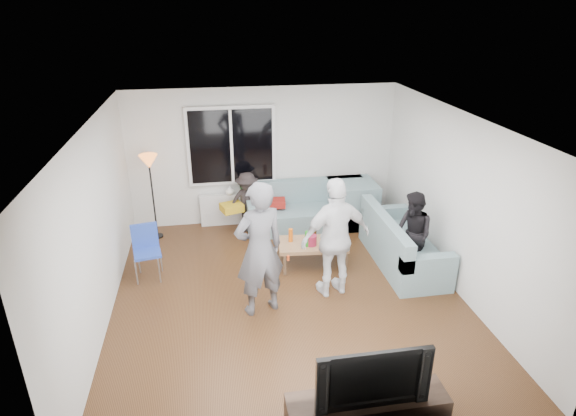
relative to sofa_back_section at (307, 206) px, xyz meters
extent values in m
cube|color=#56351C|center=(-0.75, -2.27, -0.45)|extent=(5.00, 5.50, 0.04)
cube|color=white|center=(-0.75, -2.27, 2.20)|extent=(5.00, 5.50, 0.04)
cube|color=silver|center=(-0.75, 0.50, 0.88)|extent=(5.00, 0.04, 2.60)
cube|color=silver|center=(-0.75, -5.04, 0.88)|extent=(5.00, 0.04, 2.60)
cube|color=silver|center=(-3.27, -2.27, 0.88)|extent=(0.04, 5.50, 2.60)
cube|color=silver|center=(1.77, -2.27, 0.88)|extent=(0.04, 5.50, 2.60)
cube|color=white|center=(-1.35, 0.42, 1.12)|extent=(1.62, 0.06, 1.47)
cube|color=black|center=(-1.35, 0.38, 1.12)|extent=(1.50, 0.02, 1.35)
cube|color=white|center=(-1.35, 0.37, 1.12)|extent=(0.05, 0.03, 1.35)
cube|color=silver|center=(-1.35, 0.38, -0.11)|extent=(1.30, 0.12, 0.62)
imported|color=#2C6729|center=(-1.14, 0.35, 0.38)|extent=(0.23, 0.20, 0.37)
imported|color=white|center=(-1.43, 0.35, 0.28)|extent=(0.19, 0.19, 0.17)
cube|color=gray|center=(0.88, 0.00, 0.00)|extent=(0.85, 0.85, 0.85)
cube|color=gold|center=(-1.42, -0.02, 0.09)|extent=(0.46, 0.42, 0.14)
cube|color=maroon|center=(-0.60, 0.06, 0.09)|extent=(0.39, 0.34, 0.13)
cube|color=#9D744C|center=(-0.21, -1.42, -0.22)|extent=(1.15, 0.70, 0.40)
cylinder|color=maroon|center=(-0.25, -1.50, 0.06)|extent=(0.17, 0.17, 0.17)
imported|color=#525157|center=(-1.19, -2.54, 0.53)|extent=(0.81, 0.66, 1.92)
imported|color=silver|center=(-0.07, -2.27, 0.47)|extent=(1.12, 0.64, 1.80)
imported|color=black|center=(1.27, -1.92, 0.25)|extent=(0.62, 0.74, 1.35)
imported|color=black|center=(-1.13, 0.03, 0.15)|extent=(0.80, 0.53, 1.15)
cube|color=#322319|center=(-0.39, -4.77, -0.20)|extent=(1.60, 0.40, 0.44)
imported|color=black|center=(-0.39, -4.77, 0.34)|extent=(1.11, 0.15, 0.64)
cylinder|color=#FF5D16|center=(0.02, -1.50, 0.11)|extent=(0.07, 0.07, 0.26)
cylinder|color=#1A8017|center=(-0.32, -1.52, 0.10)|extent=(0.08, 0.08, 0.26)
cylinder|color=#DD5A0D|center=(-0.55, -1.32, 0.09)|extent=(0.07, 0.07, 0.22)
cylinder|color=black|center=(0.14, -1.33, 0.09)|extent=(0.07, 0.07, 0.23)
cylinder|color=#331C0B|center=(-0.14, -1.25, 0.08)|extent=(0.07, 0.07, 0.20)
camera|label=1|loc=(-1.75, -8.12, 3.57)|focal=29.80mm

